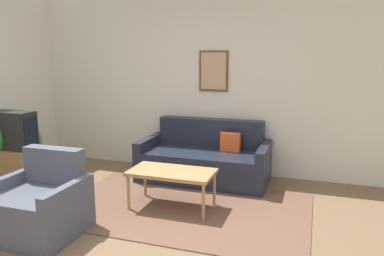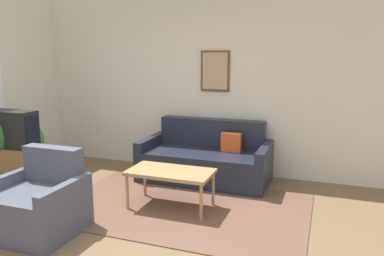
{
  "view_description": "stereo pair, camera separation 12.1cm",
  "coord_description": "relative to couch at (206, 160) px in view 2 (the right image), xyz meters",
  "views": [
    {
      "loc": [
        1.89,
        -2.79,
        1.78
      ],
      "look_at": [
        0.37,
        1.73,
        0.85
      ],
      "focal_mm": 35.0,
      "sensor_mm": 36.0,
      "label": 1
    },
    {
      "loc": [
        2.0,
        -2.75,
        1.78
      ],
      "look_at": [
        0.37,
        1.73,
        0.85
      ],
      "focal_mm": 35.0,
      "sensor_mm": 36.0,
      "label": 2
    }
  ],
  "objects": [
    {
      "name": "area_rug",
      "position": [
        0.05,
        -1.09,
        -0.29
      ],
      "size": [
        2.91,
        1.86,
        0.01
      ],
      "color": "brown",
      "rests_on": "ground_plane"
    },
    {
      "name": "tv",
      "position": [
        -2.23,
        -1.31,
        0.55
      ],
      "size": [
        0.67,
        0.28,
        0.48
      ],
      "color": "black",
      "rests_on": "tv_stand"
    },
    {
      "name": "armchair",
      "position": [
        -1.1,
        -2.15,
        -0.01
      ],
      "size": [
        0.84,
        0.76,
        0.83
      ],
      "rotation": [
        0.0,
        0.0,
        -0.21
      ],
      "color": "#474C5B",
      "rests_on": "ground_plane"
    },
    {
      "name": "tv_stand",
      "position": [
        -2.23,
        -1.31,
        0.01
      ],
      "size": [
        0.74,
        0.47,
        0.6
      ],
      "color": "olive",
      "rests_on": "ground_plane"
    },
    {
      "name": "couch",
      "position": [
        0.0,
        0.0,
        0.0
      ],
      "size": [
        1.82,
        0.9,
        0.85
      ],
      "color": "#1E2333",
      "rests_on": "ground_plane"
    },
    {
      "name": "potted_plant_small",
      "position": [
        -2.52,
        -1.2,
        0.21
      ],
      "size": [
        0.52,
        0.52,
        0.81
      ],
      "color": "#935638",
      "rests_on": "ground_plane"
    },
    {
      "name": "potted_plant_by_window",
      "position": [
        -2.48,
        -0.8,
        0.22
      ],
      "size": [
        0.47,
        0.47,
        0.8
      ],
      "color": "beige",
      "rests_on": "ground_plane"
    },
    {
      "name": "coffee_table",
      "position": [
        -0.07,
        -1.13,
        0.12
      ],
      "size": [
        0.99,
        0.53,
        0.46
      ],
      "color": "#A87F51",
      "rests_on": "ground_plane"
    },
    {
      "name": "ground_plane",
      "position": [
        -0.41,
        -2.22,
        -0.29
      ],
      "size": [
        16.0,
        16.0,
        0.0
      ],
      "primitive_type": "plane",
      "color": "brown"
    },
    {
      "name": "wall_back",
      "position": [
        -0.4,
        0.47,
        1.06
      ],
      "size": [
        8.0,
        0.09,
        2.7
      ],
      "color": "beige",
      "rests_on": "ground_plane"
    }
  ]
}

